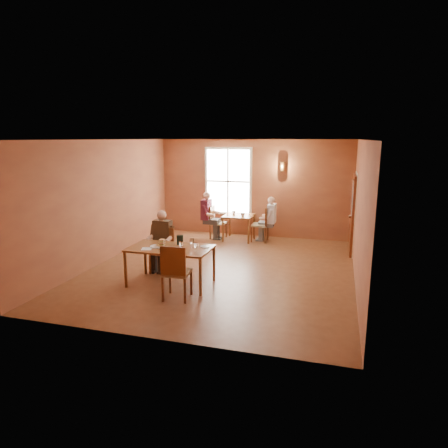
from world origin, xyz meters
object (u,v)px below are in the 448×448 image
(chair_diner_white, at_px, (260,224))
(chair_empty, at_px, (177,271))
(main_table, at_px, (171,266))
(chair_diner_maroon, at_px, (218,222))
(second_table, at_px, (239,227))
(chair_diner_main, at_px, (162,251))
(diner_maroon, at_px, (217,216))
(diner_white, at_px, (261,220))
(diner_main, at_px, (161,244))

(chair_diner_white, bearing_deg, chair_empty, 171.73)
(main_table, bearing_deg, chair_diner_maroon, 92.55)
(main_table, relative_size, second_table, 1.98)
(chair_diner_maroon, bearing_deg, chair_empty, 7.33)
(main_table, height_order, chair_diner_main, chair_diner_main)
(chair_diner_main, height_order, chair_empty, chair_empty)
(chair_empty, distance_m, diner_maroon, 4.79)
(diner_white, bearing_deg, chair_diner_main, 154.24)
(chair_empty, bearing_deg, diner_maroon, 92.70)
(diner_maroon, bearing_deg, chair_empty, 7.68)
(main_table, distance_m, chair_diner_maroon, 4.07)
(chair_empty, xyz_separation_m, second_table, (0.04, 4.75, -0.16))
(chair_diner_white, height_order, chair_diner_maroon, chair_diner_white)
(second_table, height_order, chair_diner_maroon, chair_diner_maroon)
(diner_white, bearing_deg, second_table, 90.00)
(chair_diner_maroon, distance_m, diner_maroon, 0.20)
(chair_empty, height_order, chair_diner_white, chair_empty)
(main_table, xyz_separation_m, second_table, (0.47, 4.07, -0.02))
(main_table, distance_m, second_table, 4.09)
(chair_diner_main, relative_size, diner_main, 0.75)
(chair_diner_main, height_order, chair_diner_maroon, chair_diner_main)
(chair_diner_maroon, bearing_deg, second_table, 90.00)
(chair_diner_maroon, height_order, diner_maroon, diner_maroon)
(chair_diner_white, bearing_deg, diner_main, 154.84)
(chair_diner_main, xyz_separation_m, second_table, (0.97, 3.42, -0.13))
(main_table, distance_m, chair_diner_main, 0.83)
(chair_diner_main, distance_m, diner_main, 0.17)
(second_table, bearing_deg, main_table, -96.58)
(chair_diner_main, bearing_deg, diner_white, -115.76)
(diner_main, height_order, chair_diner_white, diner_main)
(chair_diner_maroon, bearing_deg, diner_maroon, -90.00)
(second_table, xyz_separation_m, diner_maroon, (-0.68, 0.00, 0.31))
(chair_diner_main, height_order, chair_diner_white, chair_diner_white)
(chair_diner_white, xyz_separation_m, diner_white, (0.03, 0.00, 0.13))
(diner_main, distance_m, diner_maroon, 3.46)
(chair_diner_main, bearing_deg, main_table, 127.57)
(chair_diner_main, distance_m, chair_empty, 1.62)
(chair_diner_main, relative_size, diner_maroon, 0.73)
(chair_diner_white, distance_m, chair_diner_maroon, 1.30)
(second_table, bearing_deg, diner_main, -105.70)
(chair_diner_main, bearing_deg, chair_diner_maroon, -95.33)
(chair_diner_main, xyz_separation_m, diner_maroon, (0.29, 3.42, 0.19))
(chair_diner_maroon, relative_size, diner_maroon, 0.71)
(main_table, distance_m, chair_diner_white, 4.22)
(main_table, relative_size, chair_diner_white, 1.64)
(chair_diner_main, xyz_separation_m, diner_main, (0.00, -0.03, 0.17))
(chair_empty, xyz_separation_m, chair_diner_white, (0.69, 4.75, -0.02))
(second_table, relative_size, chair_diner_maroon, 0.87)
(main_table, height_order, second_table, main_table)
(main_table, xyz_separation_m, chair_diner_maroon, (-0.18, 4.07, 0.10))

